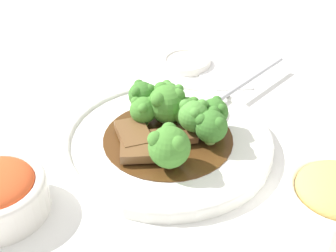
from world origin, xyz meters
TOP-DOWN VIEW (x-y plane):
  - ground_plane at (0.00, 0.00)m, footprint 4.00×4.00m
  - main_plate at (0.00, 0.00)m, footprint 0.27×0.27m
  - beef_strip_0 at (0.01, 0.00)m, footprint 0.04×0.08m
  - beef_strip_1 at (0.04, -0.03)m, footprint 0.04×0.07m
  - beef_strip_2 at (0.01, -0.04)m, footprint 0.07×0.05m
  - broccoli_floret_0 at (-0.00, 0.03)m, footprint 0.04×0.04m
  - broccoli_floret_1 at (0.06, -0.00)m, footprint 0.05×0.05m
  - broccoli_floret_2 at (-0.06, 0.00)m, footprint 0.04×0.04m
  - broccoli_floret_3 at (-0.03, -0.03)m, footprint 0.04×0.04m
  - broccoli_floret_4 at (0.02, 0.05)m, footprint 0.04×0.04m
  - broccoli_floret_5 at (-0.03, -0.00)m, footprint 0.05×0.05m
  - broccoli_floret_6 at (-0.02, 0.02)m, footprint 0.04×0.04m
  - broccoli_floret_7 at (-0.02, 0.06)m, footprint 0.04×0.04m
  - broccoli_floret_8 at (-0.05, -0.03)m, footprint 0.04×0.04m
  - serving_spoon at (-0.06, 0.06)m, footprint 0.19×0.19m
  - side_bowl_appetizer at (0.14, 0.17)m, footprint 0.11×0.11m
  - sauce_dish at (-0.22, 0.04)m, footprint 0.08×0.08m
  - paper_napkin at (-0.19, 0.10)m, footprint 0.10×0.08m

SIDE VIEW (x-z plane):
  - ground_plane at x=0.00m, z-range 0.00..0.00m
  - paper_napkin at x=-0.19m, z-range 0.00..0.01m
  - sauce_dish at x=-0.22m, z-range 0.00..0.01m
  - main_plate at x=0.00m, z-range 0.00..0.02m
  - beef_strip_0 at x=0.01m, z-range 0.02..0.03m
  - beef_strip_1 at x=0.04m, z-range 0.02..0.03m
  - beef_strip_2 at x=0.01m, z-range 0.02..0.03m
  - serving_spoon at x=-0.06m, z-range 0.02..0.03m
  - side_bowl_appetizer at x=0.14m, z-range 0.00..0.06m
  - broccoli_floret_3 at x=-0.03m, z-range 0.02..0.06m
  - broccoli_floret_6 at x=-0.02m, z-range 0.02..0.06m
  - broccoli_floret_7 at x=-0.02m, z-range 0.02..0.06m
  - broccoli_floret_2 at x=-0.06m, z-range 0.02..0.06m
  - broccoli_floret_4 at x=0.02m, z-range 0.02..0.07m
  - broccoli_floret_1 at x=0.06m, z-range 0.02..0.07m
  - broccoli_floret_5 at x=-0.03m, z-range 0.02..0.07m
  - broccoli_floret_8 at x=-0.05m, z-range 0.02..0.07m
  - broccoli_floret_0 at x=0.00m, z-range 0.02..0.07m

